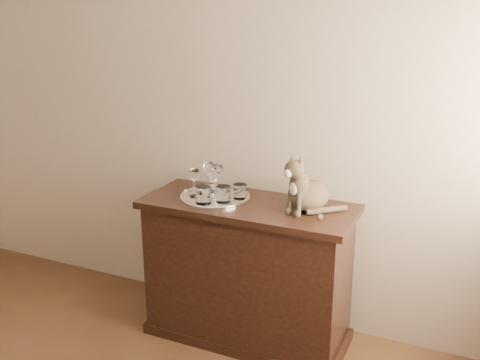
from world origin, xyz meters
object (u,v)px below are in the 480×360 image
object	(u,v)px
sideboard	(248,272)
cat	(309,181)
tray	(215,198)
tumbler_c	(240,191)
tumbler_a	(223,194)
wine_glass_d	(215,183)
tumbler_b	(203,195)
wine_glass_b	(218,178)
wine_glass_c	(194,182)
wine_glass_a	(209,176)

from	to	relation	value
sideboard	cat	bearing A→B (deg)	7.25
sideboard	cat	size ratio (longest dim) A/B	3.75
tray	tumbler_c	bearing A→B (deg)	15.05
sideboard	tumbler_a	world-z (taller)	tumbler_a
tray	tumbler_c	distance (m)	0.15
tray	cat	world-z (taller)	cat
wine_glass_d	cat	bearing A→B (deg)	5.31
tumbler_b	sideboard	bearing A→B (deg)	31.01
wine_glass_b	tumbler_a	xyz separation A→B (m)	(0.10, -0.13, -0.05)
wine_glass_b	tumbler_c	world-z (taller)	wine_glass_b
wine_glass_c	tumbler_c	size ratio (longest dim) A/B	2.09
tumbler_a	tumbler_b	bearing A→B (deg)	-142.14
wine_glass_d	cat	distance (m)	0.55
tumbler_c	cat	distance (m)	0.42
wine_glass_c	wine_glass_d	bearing A→B (deg)	15.01
sideboard	tumbler_b	world-z (taller)	tumbler_b
wine_glass_a	cat	xyz separation A→B (m)	(0.62, -0.03, 0.06)
sideboard	tumbler_a	size ratio (longest dim) A/B	13.15
tray	wine_glass_c	size ratio (longest dim) A/B	2.28
wine_glass_a	wine_glass_b	size ratio (longest dim) A/B	1.03
cat	wine_glass_d	bearing A→B (deg)	-151.09
tray	wine_glass_d	distance (m)	0.09
wine_glass_b	tumbler_c	size ratio (longest dim) A/B	2.15
sideboard	tumbler_a	bearing A→B (deg)	-154.51
tray	wine_glass_c	xyz separation A→B (m)	(-0.12, -0.03, 0.09)
tray	wine_glass_b	distance (m)	0.12
sideboard	tumbler_a	distance (m)	0.50
tumbler_a	wine_glass_a	bearing A→B (deg)	139.57
wine_glass_b	tumbler_a	world-z (taller)	wine_glass_b
tumbler_b	tumbler_c	bearing A→B (deg)	47.29
sideboard	wine_glass_c	xyz separation A→B (m)	(-0.32, -0.04, 0.52)
tray	wine_glass_c	distance (m)	0.15
wine_glass_a	sideboard	bearing A→B (deg)	-14.68
wine_glass_a	wine_glass_c	distance (m)	0.12
tumbler_c	cat	xyz separation A→B (m)	(0.40, 0.01, 0.11)
tray	wine_glass_b	xyz separation A→B (m)	(-0.02, 0.08, 0.09)
tumbler_b	tumbler_c	size ratio (longest dim) A/B	1.15
sideboard	wine_glass_b	bearing A→B (deg)	162.23
tray	tumbler_a	distance (m)	0.11
wine_glass_d	cat	size ratio (longest dim) A/B	0.55
wine_glass_a	wine_glass_c	bearing A→B (deg)	-108.92
wine_glass_d	tumbler_b	world-z (taller)	wine_glass_d
tumbler_a	tumbler_b	xyz separation A→B (m)	(-0.09, -0.07, 0.00)
tray	tumbler_a	bearing A→B (deg)	-35.35
wine_glass_d	tumbler_a	world-z (taller)	wine_glass_d
wine_glass_b	cat	xyz separation A→B (m)	(0.56, -0.03, 0.06)
wine_glass_d	tumbler_c	distance (m)	0.15
tray	tumbler_b	world-z (taller)	tumbler_b
tray	tumbler_c	xyz separation A→B (m)	(0.14, 0.04, 0.05)
sideboard	tumbler_c	bearing A→B (deg)	153.14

